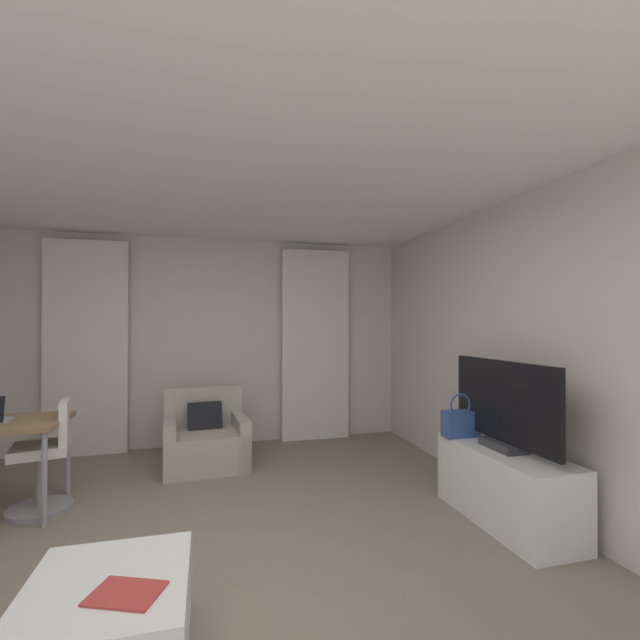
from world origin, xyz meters
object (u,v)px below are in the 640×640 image
magazine_open (126,593)px  handbag_primary (460,422)px  desk_chair (46,462)px  coffee_table (107,628)px  tv_flatscreen (503,407)px  tv_console (506,486)px  armchair (205,440)px

magazine_open → handbag_primary: size_ratio=0.91×
desk_chair → coffee_table: desk_chair is taller
desk_chair → handbag_primary: 3.46m
handbag_primary → coffee_table: bearing=-154.5°
tv_flatscreen → handbag_primary: (-0.11, 0.41, -0.21)m
magazine_open → tv_flatscreen: size_ratio=0.29×
magazine_open → handbag_primary: (2.42, 1.32, 0.27)m
coffee_table → tv_console: bearing=16.4°
desk_chair → coffee_table: (0.85, -1.93, -0.19)m
armchair → tv_console: (2.22, -1.98, 0.01)m
coffee_table → magazine_open: 0.26m
armchair → tv_console: size_ratio=0.78×
armchair → handbag_primary: 2.65m
coffee_table → handbag_primary: (2.52, 1.20, 0.47)m
tv_console → desk_chair: bearing=161.7°
coffee_table → tv_console: size_ratio=0.65×
desk_chair → magazine_open: 2.25m
handbag_primary → magazine_open: bearing=-151.4°
armchair → tv_console: 2.97m
magazine_open → tv_console: bearing=19.4°
magazine_open → tv_flatscreen: (2.54, 0.91, 0.47)m
coffee_table → tv_flatscreen: tv_flatscreen is taller
desk_chair → handbag_primary: (3.37, -0.72, 0.28)m
coffee_table → handbag_primary: 2.83m
armchair → coffee_table: size_ratio=1.20×
desk_chair → handbag_primary: handbag_primary is taller
handbag_primary → tv_console: bearing=-75.5°
desk_chair → magazine_open: (0.95, -2.05, 0.02)m
armchair → coffee_table: 2.78m
armchair → tv_flatscreen: 3.02m
armchair → handbag_primary: handbag_primary is taller
handbag_primary → tv_flatscreen: bearing=-74.7°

